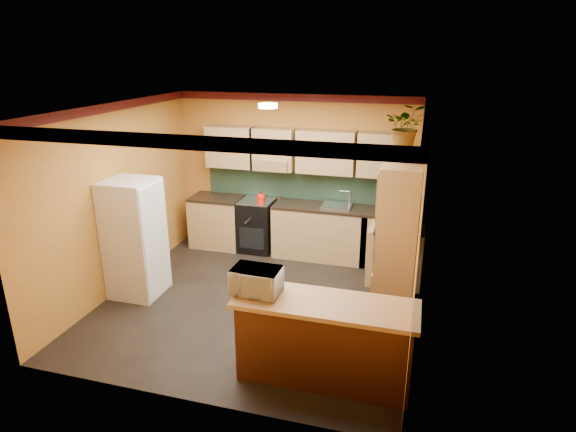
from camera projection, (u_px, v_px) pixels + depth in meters
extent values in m
plane|color=black|center=(257.00, 302.00, 6.80)|extent=(4.20, 4.20, 0.00)
cube|color=white|center=(253.00, 108.00, 5.91)|extent=(4.20, 4.20, 0.04)
cube|color=#BF7833|center=(296.00, 174.00, 8.27)|extent=(4.20, 0.04, 2.70)
cube|color=#BF7833|center=(180.00, 281.00, 4.44)|extent=(4.20, 0.04, 2.70)
cube|color=#BF7833|center=(117.00, 199.00, 6.89)|extent=(0.04, 4.20, 2.70)
cube|color=#BF7833|center=(419.00, 226.00, 5.82)|extent=(0.04, 4.20, 2.70)
cube|color=#1E372A|center=(310.00, 185.00, 8.24)|extent=(3.70, 0.02, 0.53)
cube|color=#1E372A|center=(419.00, 205.00, 7.15)|extent=(0.02, 1.40, 0.53)
cube|color=tan|center=(299.00, 150.00, 7.94)|extent=(3.10, 0.34, 0.70)
cylinder|color=white|center=(268.00, 106.00, 6.47)|extent=(0.26, 0.26, 0.06)
cube|color=tan|center=(291.00, 230.00, 8.29)|extent=(3.65, 0.60, 0.88)
cube|color=black|center=(291.00, 204.00, 8.14)|extent=(3.65, 0.62, 0.04)
cube|color=black|center=(257.00, 225.00, 8.44)|extent=(0.58, 0.58, 0.91)
cube|color=silver|center=(337.00, 206.00, 7.93)|extent=(0.48, 0.40, 0.03)
cube|color=tan|center=(395.00, 255.00, 7.25)|extent=(0.60, 0.80, 0.88)
cube|color=black|center=(397.00, 227.00, 7.10)|extent=(0.62, 0.80, 0.04)
cube|color=white|center=(134.00, 239.00, 6.79)|extent=(0.68, 0.66, 1.70)
cube|color=tan|center=(397.00, 244.00, 6.08)|extent=(0.48, 0.90, 2.10)
cylinder|color=#B0662A|center=(404.00, 155.00, 5.76)|extent=(0.22, 0.22, 0.16)
imported|color=tan|center=(406.00, 126.00, 5.65)|extent=(0.50, 0.45, 0.53)
cube|color=#4F2412|center=(324.00, 343.00, 5.08)|extent=(1.80, 0.55, 0.88)
cube|color=#B47A57|center=(325.00, 304.00, 4.92)|extent=(1.90, 0.65, 0.05)
imported|color=white|center=(256.00, 281.00, 5.06)|extent=(0.52, 0.36, 0.28)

